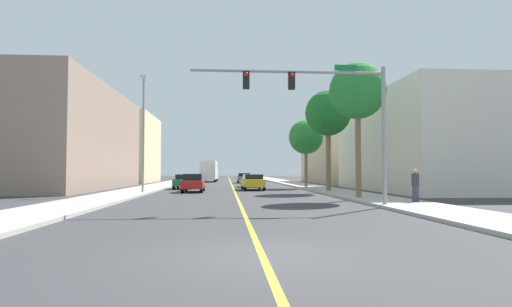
% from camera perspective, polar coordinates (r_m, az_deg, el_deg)
% --- Properties ---
extents(ground, '(192.00, 192.00, 0.00)m').
position_cam_1_polar(ground, '(50.70, -3.34, -4.41)').
color(ground, '#38383A').
extents(sidewalk_left, '(3.45, 168.00, 0.15)m').
position_cam_1_polar(sidewalk_left, '(51.25, -12.68, -4.25)').
color(sidewalk_left, '#B2ADA3').
rests_on(sidewalk_left, ground).
extents(sidewalk_right, '(3.45, 168.00, 0.15)m').
position_cam_1_polar(sidewalk_right, '(51.50, 5.95, -4.28)').
color(sidewalk_right, '#B2ADA3').
rests_on(sidewalk_right, ground).
extents(lane_marking_center, '(0.16, 144.00, 0.01)m').
position_cam_1_polar(lane_marking_center, '(50.70, -3.34, -4.40)').
color(lane_marking_center, yellow).
rests_on(lane_marking_center, ground).
extents(building_left_near, '(12.92, 24.18, 9.94)m').
position_cam_1_polar(building_left_near, '(45.59, -26.95, 1.88)').
color(building_left_near, gray).
rests_on(building_left_near, ground).
extents(building_left_far, '(11.41, 14.46, 10.31)m').
position_cam_1_polar(building_left_far, '(66.95, -18.79, 0.61)').
color(building_left_far, beige).
rests_on(building_left_far, ground).
extents(building_right_near, '(14.25, 19.84, 8.49)m').
position_cam_1_polar(building_right_near, '(41.00, 24.72, 1.27)').
color(building_right_near, silver).
rests_on(building_right_near, ground).
extents(building_right_far, '(14.21, 19.98, 7.18)m').
position_cam_1_polar(building_right_far, '(62.08, 14.40, -0.65)').
color(building_right_far, tan).
rests_on(building_right_far, ground).
extents(traffic_signal_mast, '(9.55, 0.36, 6.82)m').
position_cam_1_polar(traffic_signal_mast, '(20.51, 9.83, 7.06)').
color(traffic_signal_mast, gray).
rests_on(traffic_signal_mast, sidewalk_right).
extents(street_lamp, '(0.56, 0.28, 8.96)m').
position_cam_1_polar(street_lamp, '(32.73, -15.31, 3.44)').
color(street_lamp, gray).
rests_on(street_lamp, sidewalk_left).
extents(palm_near, '(3.52, 3.52, 8.38)m').
position_cam_1_polar(palm_near, '(26.75, 13.85, 8.29)').
color(palm_near, brown).
rests_on(palm_near, sidewalk_right).
extents(palm_mid, '(3.78, 3.78, 8.31)m').
position_cam_1_polar(palm_mid, '(34.85, 9.92, 5.43)').
color(palm_mid, brown).
rests_on(palm_mid, sidewalk_right).
extents(palm_far, '(3.56, 3.56, 6.90)m').
position_cam_1_polar(palm_far, '(42.91, 6.90, 2.25)').
color(palm_far, brown).
rests_on(palm_far, sidewalk_right).
extents(car_red, '(1.74, 4.31, 1.52)m').
position_cam_1_polar(car_red, '(34.97, -8.64, -4.01)').
color(car_red, red).
rests_on(car_red, ground).
extents(car_gray, '(1.93, 4.08, 1.43)m').
position_cam_1_polar(car_gray, '(60.37, -1.67, -3.37)').
color(car_gray, slate).
rests_on(car_gray, ground).
extents(car_green, '(1.85, 3.87, 1.42)m').
position_cam_1_polar(car_green, '(41.19, -9.91, -3.82)').
color(car_green, '#196638').
rests_on(car_green, ground).
extents(car_yellow, '(2.02, 4.60, 1.44)m').
position_cam_1_polar(car_yellow, '(38.31, -0.44, -3.91)').
color(car_yellow, gold).
rests_on(car_yellow, ground).
extents(car_black, '(1.87, 3.84, 1.39)m').
position_cam_1_polar(car_black, '(45.01, -0.78, -3.74)').
color(car_black, black).
rests_on(car_black, ground).
extents(delivery_truck, '(2.65, 9.03, 3.35)m').
position_cam_1_polar(delivery_truck, '(67.06, -6.49, -2.40)').
color(delivery_truck, silver).
rests_on(delivery_truck, ground).
extents(pedestrian, '(0.38, 0.38, 1.71)m').
position_cam_1_polar(pedestrian, '(23.38, 21.15, -4.13)').
color(pedestrian, '#3F3859').
rests_on(pedestrian, sidewalk_right).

